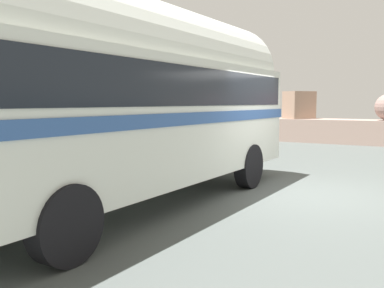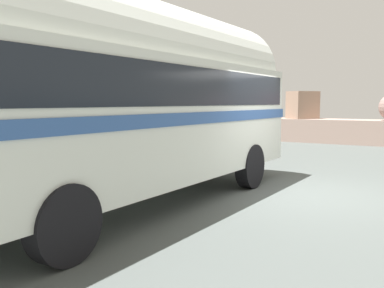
# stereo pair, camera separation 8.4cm
# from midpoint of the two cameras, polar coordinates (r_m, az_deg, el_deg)

# --- Properties ---
(ground) EXTENTS (32.00, 26.00, 0.02)m
(ground) POSITION_cam_midpoint_polar(r_m,az_deg,el_deg) (9.04, 13.45, -6.53)
(ground) COLOR #494F4D
(breakwater) EXTENTS (31.36, 2.01, 2.40)m
(breakwater) POSITION_cam_midpoint_polar(r_m,az_deg,el_deg) (20.45, 23.40, 1.96)
(breakwater) COLOR gray
(breakwater) RESTS_ON ground
(vintage_coach) EXTENTS (2.52, 8.60, 3.70)m
(vintage_coach) POSITION_cam_midpoint_polar(r_m,az_deg,el_deg) (7.61, -8.23, 6.77)
(vintage_coach) COLOR black
(vintage_coach) RESTS_ON ground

